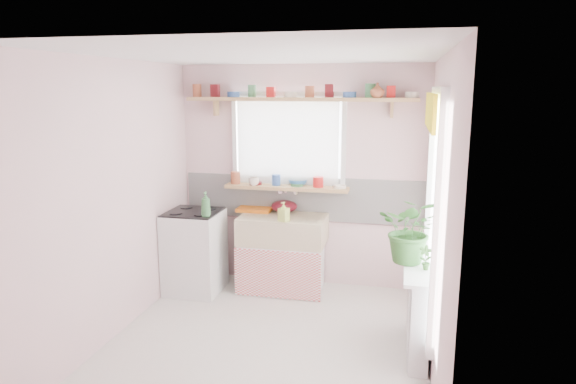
# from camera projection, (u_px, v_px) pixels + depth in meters

# --- Properties ---
(room) EXTENTS (3.20, 3.20, 3.20)m
(room) POSITION_uv_depth(u_px,v_px,m) (354.00, 180.00, 4.96)
(room) COLOR silver
(room) RESTS_ON ground
(sink_unit) EXTENTS (0.95, 0.65, 1.11)m
(sink_unit) POSITION_uv_depth(u_px,v_px,m) (283.00, 253.00, 5.73)
(sink_unit) COLOR white
(sink_unit) RESTS_ON ground
(cooker) EXTENTS (0.58, 0.58, 0.93)m
(cooker) POSITION_uv_depth(u_px,v_px,m) (195.00, 251.00, 5.70)
(cooker) COLOR white
(cooker) RESTS_ON ground
(radiator_ledge) EXTENTS (0.22, 0.95, 0.78)m
(radiator_ledge) POSITION_uv_depth(u_px,v_px,m) (418.00, 308.00, 4.38)
(radiator_ledge) COLOR white
(radiator_ledge) RESTS_ON ground
(windowsill) EXTENTS (1.40, 0.22, 0.04)m
(windowsill) POSITION_uv_depth(u_px,v_px,m) (286.00, 188.00, 5.77)
(windowsill) COLOR tan
(windowsill) RESTS_ON room
(pine_shelf) EXTENTS (2.52, 0.24, 0.04)m
(pine_shelf) POSITION_uv_depth(u_px,v_px,m) (300.00, 99.00, 5.53)
(pine_shelf) COLOR tan
(pine_shelf) RESTS_ON room
(shelf_crockery) EXTENTS (2.47, 0.11, 0.12)m
(shelf_crockery) POSITION_uv_depth(u_px,v_px,m) (296.00, 92.00, 5.53)
(shelf_crockery) COLOR #A55133
(shelf_crockery) RESTS_ON pine_shelf
(sill_crockery) EXTENTS (1.35, 0.11, 0.12)m
(sill_crockery) POSITION_uv_depth(u_px,v_px,m) (282.00, 181.00, 5.77)
(sill_crockery) COLOR #A55133
(sill_crockery) RESTS_ON windowsill
(dish_tray) EXTENTS (0.39, 0.29, 0.04)m
(dish_tray) POSITION_uv_depth(u_px,v_px,m) (255.00, 209.00, 5.92)
(dish_tray) COLOR orange
(dish_tray) RESTS_ON sink_unit
(colander) EXTENTS (0.31, 0.31, 0.13)m
(colander) POSITION_uv_depth(u_px,v_px,m) (284.00, 206.00, 5.84)
(colander) COLOR #530E18
(colander) RESTS_ON sink_unit
(jade_plant) EXTENTS (0.59, 0.53, 0.58)m
(jade_plant) POSITION_uv_depth(u_px,v_px,m) (411.00, 230.00, 4.33)
(jade_plant) COLOR #2F6327
(jade_plant) RESTS_ON radiator_ledge
(fruit_bowl) EXTENTS (0.35, 0.35, 0.07)m
(fruit_bowl) POSITION_uv_depth(u_px,v_px,m) (410.00, 253.00, 4.53)
(fruit_bowl) COLOR silver
(fruit_bowl) RESTS_ON radiator_ledge
(herb_pot) EXTENTS (0.11, 0.08, 0.21)m
(herb_pot) POSITION_uv_depth(u_px,v_px,m) (426.00, 258.00, 4.19)
(herb_pot) COLOR #376528
(herb_pot) RESTS_ON radiator_ledge
(soap_bottle_sink) EXTENTS (0.12, 0.13, 0.21)m
(soap_bottle_sink) POSITION_uv_depth(u_px,v_px,m) (284.00, 212.00, 5.43)
(soap_bottle_sink) COLOR #BFD45E
(soap_bottle_sink) RESTS_ON sink_unit
(sill_cup) EXTENTS (0.15, 0.15, 0.09)m
(sill_cup) POSITION_uv_depth(u_px,v_px,m) (254.00, 181.00, 5.78)
(sill_cup) COLOR #F0E2D0
(sill_cup) RESTS_ON windowsill
(sill_bowl) EXTENTS (0.28, 0.28, 0.07)m
(sill_bowl) POSITION_uv_depth(u_px,v_px,m) (298.00, 182.00, 5.79)
(sill_bowl) COLOR #3877B9
(sill_bowl) RESTS_ON windowsill
(shelf_vase) EXTENTS (0.18, 0.18, 0.15)m
(shelf_vase) POSITION_uv_depth(u_px,v_px,m) (377.00, 90.00, 5.28)
(shelf_vase) COLOR #974D2E
(shelf_vase) RESTS_ON pine_shelf
(cooker_bottle) EXTENTS (0.11, 0.11, 0.26)m
(cooker_bottle) POSITION_uv_depth(u_px,v_px,m) (206.00, 204.00, 5.36)
(cooker_bottle) COLOR #3E7D46
(cooker_bottle) RESTS_ON cooker
(fruit) EXTENTS (0.20, 0.14, 0.10)m
(fruit) POSITION_uv_depth(u_px,v_px,m) (411.00, 246.00, 4.52)
(fruit) COLOR orange
(fruit) RESTS_ON fruit_bowl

